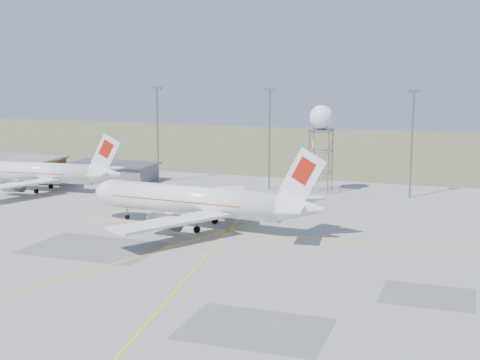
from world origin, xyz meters
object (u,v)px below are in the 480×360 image
(airliner_far, at_px, (37,173))
(airliner_main, at_px, (197,201))
(radar_tower, at_px, (321,144))
(fire_truck, at_px, (152,195))

(airliner_far, bearing_deg, airliner_main, 152.50)
(radar_tower, bearing_deg, airliner_far, -162.34)
(radar_tower, bearing_deg, airliner_main, -108.48)
(fire_truck, bearing_deg, radar_tower, 14.14)
(radar_tower, xyz_separation_m, fire_truck, (-26.48, -21.33, -8.10))
(airliner_far, distance_m, fire_truck, 28.03)
(airliner_main, xyz_separation_m, fire_truck, (-14.74, 13.78, -2.51))
(airliner_far, height_order, radar_tower, radar_tower)
(airliner_main, height_order, radar_tower, radar_tower)
(airliner_main, distance_m, radar_tower, 37.45)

